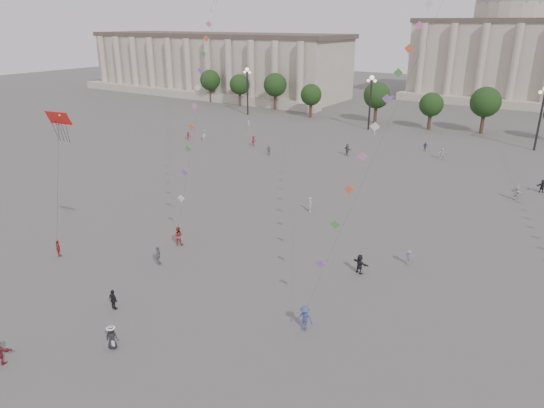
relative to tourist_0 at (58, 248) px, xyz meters
The scene contains 28 objects.
ground 16.92m from the tourist_0, ahead, with size 360.00×360.00×0.00m, color #53504E.
hall_west 109.32m from the tourist_0, 122.24° to the left, with size 84.00×26.22×17.20m.
hall_central 129.37m from the tourist_0, 82.49° to the left, with size 48.30×34.30×35.50m.
tree_row 78.31m from the tourist_0, 77.58° to the left, with size 137.12×5.12×8.00m.
lamp_post_far_west 74.21m from the tourist_0, 112.41° to the left, with size 2.00×0.90×10.65m.
lamp_post_mid_west 68.68m from the tourist_0, 88.47° to the left, with size 2.00×0.90×10.65m.
lamp_post_mid_east 75.67m from the tourist_0, 65.03° to the left, with size 2.00×0.90×10.65m.
person_crowd_0 59.89m from the tourist_0, 73.99° to the left, with size 0.88×0.37×1.50m, color #37487C.
person_crowd_1 47.00m from the tourist_0, 114.31° to the left, with size 0.95×0.74×1.94m, color silver.
person_crowd_2 47.10m from the tourist_0, 118.03° to the left, with size 0.99×0.57×1.54m, color maroon.
person_crowd_3 27.57m from the tourist_0, 26.77° to the left, with size 1.63×0.52×1.76m, color black.
person_crowd_4 57.65m from the tourist_0, 69.37° to the left, with size 1.69×0.54×1.82m, color silver.
person_crowd_6 32.05m from the tourist_0, 30.45° to the left, with size 0.96×0.55×1.48m, color slate.
person_crowd_7 51.89m from the tourist_0, 50.47° to the left, with size 1.67×0.53×1.81m, color silver.
person_crowd_9 57.11m from the tourist_0, 51.75° to the left, with size 1.56×0.50×1.68m, color black.
person_crowd_10 58.74m from the tourist_0, 108.53° to the left, with size 0.60×0.39×1.63m, color beige.
person_crowd_12 48.30m from the tourist_0, 81.89° to the left, with size 1.78×0.57×1.91m, color slate.
person_crowd_13 26.69m from the tourist_0, 58.51° to the left, with size 0.63×0.42×1.74m, color beige.
person_crowd_16 41.14m from the tourist_0, 95.56° to the left, with size 0.92×0.38×1.57m, color slate.
person_crowd_17 45.62m from the tourist_0, 102.13° to the left, with size 1.15×0.66×1.78m, color maroon.
tourist_0 is the anchor object (origin of this frame).
tourist_3 9.73m from the tourist_0, 24.27° to the left, with size 1.01×0.42×1.72m, color slate.
tourist_4 11.81m from the tourist_0, 15.06° to the right, with size 0.97×0.41×1.66m, color black.
kite_flyer_0 10.96m from the tourist_0, 46.55° to the left, with size 0.92×0.72×1.89m, color #9B342A.
kite_flyer_1 24.90m from the tourist_0, ahead, with size 1.24×0.71×1.92m, color #37437D.
hat_person 16.31m from the tourist_0, 22.42° to the right, with size 0.97×0.85×1.69m.
dragon_kite 12.82m from the tourist_0, 10.10° to the right, with size 3.42×0.89×12.88m.
kite_train_west 36.10m from the tourist_0, 97.90° to the left, with size 21.89×38.05×59.03m.
Camera 1 is at (21.99, -21.17, 20.54)m, focal length 32.00 mm.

